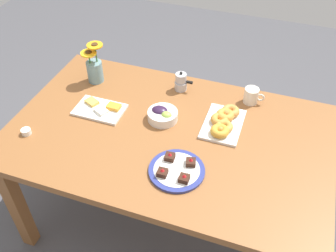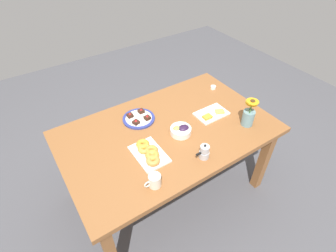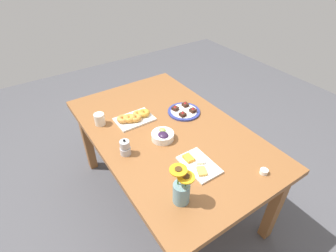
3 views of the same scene
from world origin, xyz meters
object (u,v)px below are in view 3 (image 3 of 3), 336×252
at_px(jam_cup_honey, 264,171).
at_px(moka_pot, 125,148).
at_px(coffee_mug, 99,119).
at_px(dining_table, 168,139).
at_px(croissant_platter, 134,117).
at_px(grape_bowl, 163,136).
at_px(flower_vase, 181,190).
at_px(dessert_plate, 184,111).
at_px(cheese_platter, 198,164).

distance_m(jam_cup_honey, moka_pot, 0.86).
xyz_separation_m(coffee_mug, moka_pot, (-0.40, -0.01, 0.00)).
bearing_deg(coffee_mug, jam_cup_honey, -148.27).
height_order(dining_table, croissant_platter, croissant_platter).
distance_m(grape_bowl, flower_vase, 0.53).
height_order(croissant_platter, jam_cup_honey, croissant_platter).
bearing_deg(dessert_plate, coffee_mug, 69.92).
bearing_deg(croissant_platter, flower_vase, 170.21).
bearing_deg(dessert_plate, jam_cup_honey, -179.10).
bearing_deg(flower_vase, croissant_platter, -9.79).
bearing_deg(moka_pot, dining_table, -82.13).
xyz_separation_m(dining_table, moka_pot, (-0.05, 0.36, 0.13)).
distance_m(jam_cup_honey, dessert_plate, 0.78).
bearing_deg(jam_cup_honey, moka_pot, 44.94).
distance_m(dining_table, moka_pot, 0.39).
distance_m(grape_bowl, jam_cup_honey, 0.68).
relative_size(flower_vase, moka_pot, 2.01).
xyz_separation_m(cheese_platter, dessert_plate, (0.52, -0.27, -0.00)).
xyz_separation_m(cheese_platter, moka_pot, (0.35, 0.32, 0.04)).
relative_size(dining_table, moka_pot, 13.45).
bearing_deg(flower_vase, dining_table, -27.14).
bearing_deg(coffee_mug, dessert_plate, -110.08).
bearing_deg(dining_table, coffee_mug, 47.39).
bearing_deg(flower_vase, moka_pot, 9.51).
relative_size(coffee_mug, croissant_platter, 0.39).
height_order(flower_vase, moka_pot, flower_vase).
bearing_deg(jam_cup_honey, grape_bowl, 28.71).
bearing_deg(moka_pot, grape_bowl, -91.99).
xyz_separation_m(croissant_platter, dessert_plate, (-0.13, -0.38, -0.01)).
xyz_separation_m(croissant_platter, moka_pot, (-0.30, 0.22, 0.03)).
height_order(coffee_mug, dessert_plate, coffee_mug).
bearing_deg(jam_cup_honey, dining_table, 20.42).
xyz_separation_m(dining_table, jam_cup_honey, (-0.66, -0.25, 0.10)).
bearing_deg(flower_vase, jam_cup_honey, -102.26).
bearing_deg(jam_cup_honey, cheese_platter, 47.11).
distance_m(cheese_platter, dessert_plate, 0.59).
xyz_separation_m(dessert_plate, flower_vase, (-0.67, 0.51, 0.07)).
bearing_deg(croissant_platter, moka_pot, 143.68).
relative_size(dining_table, croissant_platter, 5.49).
distance_m(dining_table, croissant_platter, 0.31).
height_order(dining_table, flower_vase, flower_vase).
height_order(dessert_plate, moka_pot, moka_pot).
xyz_separation_m(coffee_mug, cheese_platter, (-0.74, -0.34, -0.03)).
xyz_separation_m(grape_bowl, moka_pot, (0.01, 0.28, 0.02)).
bearing_deg(cheese_platter, grape_bowl, 7.46).
height_order(dining_table, coffee_mug, coffee_mug).
xyz_separation_m(coffee_mug, grape_bowl, (-0.41, -0.29, -0.02)).
height_order(grape_bowl, jam_cup_honey, grape_bowl).
distance_m(grape_bowl, croissant_platter, 0.32).
xyz_separation_m(jam_cup_honey, flower_vase, (0.11, 0.53, 0.07)).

